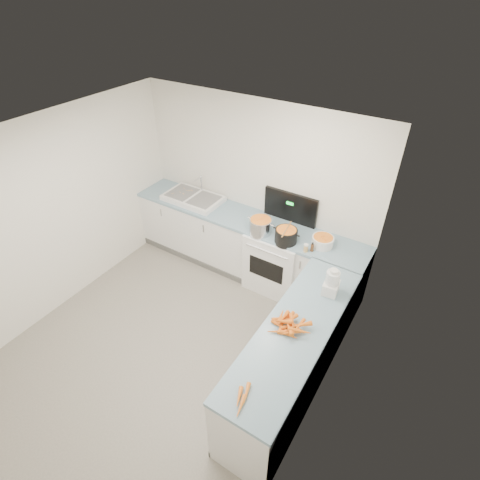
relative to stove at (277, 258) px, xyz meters
The scene contains 19 objects.
floor 1.84m from the stove, 108.07° to the right, with size 3.50×4.00×0.00m, color gray, non-canonical shape.
ceiling 2.69m from the stove, 108.07° to the right, with size 3.50×4.00×0.00m, color white, non-canonical shape.
wall_back 1.00m from the stove, 150.23° to the left, with size 3.50×2.50×0.00m, color white, non-canonical shape.
wall_left 2.96m from the stove, 143.77° to the right, with size 4.00×2.50×0.00m, color white, non-canonical shape.
wall_right 2.21m from the stove, 54.55° to the right, with size 4.00×2.50×0.00m, color white, non-canonical shape.
counter_back 0.55m from the stove, behind, with size 3.50×0.62×0.94m.
counter_right 1.65m from the stove, 56.99° to the right, with size 0.62×2.20×0.94m.
stove is the anchor object (origin of this frame).
sink 1.54m from the stove, behind, with size 0.86×0.52×0.31m.
steel_pot 0.61m from the stove, 138.84° to the right, with size 0.30×0.30×0.22m, color silver.
black_pot 0.60m from the stove, 45.13° to the right, with size 0.28×0.28×0.20m, color black.
wooden_spoon 0.70m from the stove, 45.13° to the right, with size 0.02×0.02×0.37m, color #AD7A47.
mixing_bowl 0.80m from the stove, ahead, with size 0.27×0.27×0.13m, color white.
extract_bottle 0.77m from the stove, 18.50° to the right, with size 0.04×0.04×0.10m, color #593319.
spice_jar 0.74m from the stove, 26.01° to the right, with size 0.05×0.05×0.09m, color #E5B266.
food_processor 1.38m from the stove, 36.90° to the right, with size 0.17×0.20×0.32m.
carrot_pile 1.71m from the stove, 59.72° to the right, with size 0.42×0.37×0.09m.
peeled_carrots 2.49m from the stove, 69.81° to the right, with size 0.14×0.31×0.04m.
peelings 1.73m from the stove, behind, with size 0.23×0.28×0.01m.
Camera 1 is at (2.26, -2.02, 3.78)m, focal length 28.00 mm.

